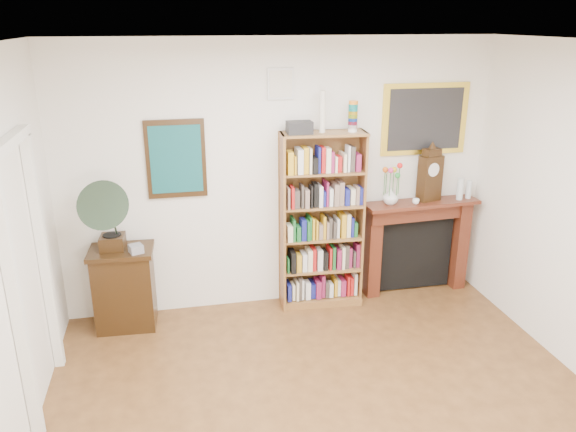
# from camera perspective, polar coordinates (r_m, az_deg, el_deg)

# --- Properties ---
(room) EXTENTS (4.51, 5.01, 2.81)m
(room) POSITION_cam_1_polar(r_m,az_deg,el_deg) (3.55, 7.24, -6.66)
(room) COLOR #513218
(room) RESTS_ON ground
(door_casing) EXTENTS (0.08, 1.02, 2.17)m
(door_casing) POSITION_cam_1_polar(r_m,az_deg,el_deg) (4.66, -24.95, -3.75)
(door_casing) COLOR white
(door_casing) RESTS_ON left_wall
(teal_poster) EXTENTS (0.58, 0.04, 0.78)m
(teal_poster) POSITION_cam_1_polar(r_m,az_deg,el_deg) (5.63, -11.31, 5.69)
(teal_poster) COLOR black
(teal_poster) RESTS_ON back_wall
(small_picture) EXTENTS (0.26, 0.04, 0.30)m
(small_picture) POSITION_cam_1_polar(r_m,az_deg,el_deg) (5.62, -0.75, 13.28)
(small_picture) COLOR white
(small_picture) RESTS_ON back_wall
(gilt_painting) EXTENTS (0.95, 0.04, 0.75)m
(gilt_painting) POSITION_cam_1_polar(r_m,az_deg,el_deg) (6.17, 13.74, 9.53)
(gilt_painting) COLOR yellow
(gilt_painting) RESTS_ON back_wall
(bookshelf) EXTENTS (0.89, 0.36, 2.17)m
(bookshelf) POSITION_cam_1_polar(r_m,az_deg,el_deg) (5.85, 3.50, 0.45)
(bookshelf) COLOR brown
(bookshelf) RESTS_ON floor
(side_cabinet) EXTENTS (0.64, 0.48, 0.84)m
(side_cabinet) POSITION_cam_1_polar(r_m,az_deg,el_deg) (5.86, -16.26, -7.02)
(side_cabinet) COLOR black
(side_cabinet) RESTS_ON floor
(fireplace) EXTENTS (1.29, 0.37, 1.08)m
(fireplace) POSITION_cam_1_polar(r_m,az_deg,el_deg) (6.44, 12.92, -2.21)
(fireplace) COLOR #481F11
(fireplace) RESTS_ON floor
(gramophone) EXTENTS (0.49, 0.60, 0.75)m
(gramophone) POSITION_cam_1_polar(r_m,az_deg,el_deg) (5.46, -17.85, 0.41)
(gramophone) COLOR black
(gramophone) RESTS_ON side_cabinet
(cd_stack) EXTENTS (0.15, 0.15, 0.08)m
(cd_stack) POSITION_cam_1_polar(r_m,az_deg,el_deg) (5.55, -15.19, -3.24)
(cd_stack) COLOR #A8A7B2
(cd_stack) RESTS_ON side_cabinet
(mantel_clock) EXTENTS (0.28, 0.20, 0.57)m
(mantel_clock) POSITION_cam_1_polar(r_m,az_deg,el_deg) (6.23, 14.23, 3.99)
(mantel_clock) COLOR black
(mantel_clock) RESTS_ON fireplace
(flower_vase) EXTENTS (0.19, 0.19, 0.17)m
(flower_vase) POSITION_cam_1_polar(r_m,az_deg,el_deg) (6.06, 10.39, 1.97)
(flower_vase) COLOR silver
(flower_vase) RESTS_ON fireplace
(teacup) EXTENTS (0.10, 0.10, 0.06)m
(teacup) POSITION_cam_1_polar(r_m,az_deg,el_deg) (6.13, 12.86, 1.46)
(teacup) COLOR white
(teacup) RESTS_ON fireplace
(bottle_left) EXTENTS (0.07, 0.07, 0.24)m
(bottle_left) POSITION_cam_1_polar(r_m,az_deg,el_deg) (6.39, 17.09, 2.65)
(bottle_left) COLOR silver
(bottle_left) RESTS_ON fireplace
(bottle_right) EXTENTS (0.06, 0.06, 0.20)m
(bottle_right) POSITION_cam_1_polar(r_m,az_deg,el_deg) (6.47, 17.89, 2.59)
(bottle_right) COLOR silver
(bottle_right) RESTS_ON fireplace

